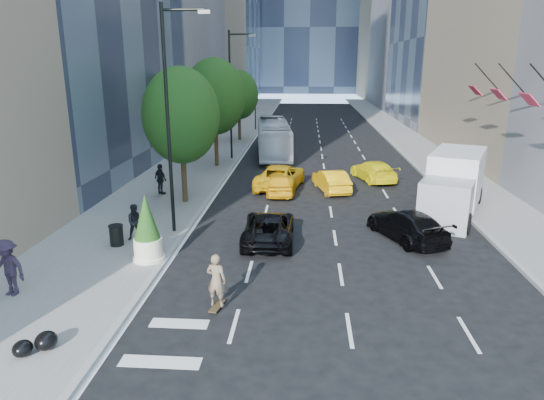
# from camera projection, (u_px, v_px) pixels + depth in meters

# --- Properties ---
(ground) EXTENTS (160.00, 160.00, 0.00)m
(ground) POSITION_uv_depth(u_px,v_px,m) (314.00, 273.00, 18.47)
(ground) COLOR black
(ground) RESTS_ON ground
(sidewalk_left) EXTENTS (6.00, 120.00, 0.15)m
(sidewalk_left) POSITION_uv_depth(u_px,v_px,m) (219.00, 143.00, 47.84)
(sidewalk_left) COLOR slate
(sidewalk_left) RESTS_ON ground
(sidewalk_right) EXTENTS (4.00, 120.00, 0.15)m
(sidewalk_right) POSITION_uv_depth(u_px,v_px,m) (414.00, 145.00, 46.55)
(sidewalk_right) COLOR slate
(sidewalk_right) RESTS_ON ground
(lamp_near) EXTENTS (2.13, 0.22, 10.00)m
(lamp_near) POSITION_uv_depth(u_px,v_px,m) (171.00, 108.00, 21.14)
(lamp_near) COLOR black
(lamp_near) RESTS_ON sidewalk_left
(lamp_far) EXTENTS (2.13, 0.22, 10.00)m
(lamp_far) POSITION_uv_depth(u_px,v_px,m) (232.00, 88.00, 38.41)
(lamp_far) COLOR black
(lamp_far) RESTS_ON sidewalk_left
(tree_near) EXTENTS (4.20, 4.20, 7.46)m
(tree_near) POSITION_uv_depth(u_px,v_px,m) (181.00, 116.00, 26.23)
(tree_near) COLOR #322713
(tree_near) RESTS_ON sidewalk_left
(tree_mid) EXTENTS (4.50, 4.50, 7.99)m
(tree_mid) POSITION_uv_depth(u_px,v_px,m) (215.00, 97.00, 35.73)
(tree_mid) COLOR #322713
(tree_mid) RESTS_ON sidewalk_left
(tree_far) EXTENTS (3.90, 3.90, 6.92)m
(tree_far) POSITION_uv_depth(u_px,v_px,m) (239.00, 95.00, 48.39)
(tree_far) COLOR #322713
(tree_far) RESTS_ON sidewalk_left
(traffic_signal) EXTENTS (2.48, 0.53, 5.20)m
(traffic_signal) POSITION_uv_depth(u_px,v_px,m) (255.00, 94.00, 56.12)
(traffic_signal) COLOR black
(traffic_signal) RESTS_ON sidewalk_left
(facade_flags) EXTENTS (1.85, 13.30, 2.05)m
(facade_flags) POSITION_uv_depth(u_px,v_px,m) (516.00, 93.00, 25.65)
(facade_flags) COLOR black
(facade_flags) RESTS_ON ground
(skateboarder) EXTENTS (0.73, 0.55, 1.80)m
(skateboarder) POSITION_uv_depth(u_px,v_px,m) (216.00, 284.00, 15.56)
(skateboarder) COLOR brown
(skateboarder) RESTS_ON ground
(black_sedan_lincoln) EXTENTS (2.26, 4.77, 1.32)m
(black_sedan_lincoln) POSITION_uv_depth(u_px,v_px,m) (269.00, 227.00, 21.61)
(black_sedan_lincoln) COLOR black
(black_sedan_lincoln) RESTS_ON ground
(black_sedan_mercedes) EXTENTS (3.59, 5.07, 1.36)m
(black_sedan_mercedes) POSITION_uv_depth(u_px,v_px,m) (407.00, 225.00, 21.86)
(black_sedan_mercedes) COLOR black
(black_sedan_mercedes) RESTS_ON ground
(taxi_a) EXTENTS (1.97, 4.13, 1.36)m
(taxi_a) POSITION_uv_depth(u_px,v_px,m) (279.00, 183.00, 29.45)
(taxi_a) COLOR #FFB20D
(taxi_a) RESTS_ON ground
(taxi_b) EXTENTS (2.38, 4.34, 1.36)m
(taxi_b) POSITION_uv_depth(u_px,v_px,m) (331.00, 180.00, 30.16)
(taxi_b) COLOR #F1AA0C
(taxi_b) RESTS_ON ground
(taxi_c) EXTENTS (3.32, 5.77, 1.51)m
(taxi_c) POSITION_uv_depth(u_px,v_px,m) (280.00, 176.00, 30.87)
(taxi_c) COLOR #E2AA0B
(taxi_c) RESTS_ON ground
(taxi_d) EXTENTS (3.12, 4.97, 1.34)m
(taxi_d) POSITION_uv_depth(u_px,v_px,m) (373.00, 171.00, 32.87)
(taxi_d) COLOR #FFEB0D
(taxi_d) RESTS_ON ground
(city_bus) EXTENTS (3.72, 11.17, 3.05)m
(city_bus) POSITION_uv_depth(u_px,v_px,m) (273.00, 138.00, 41.49)
(city_bus) COLOR white
(city_bus) RESTS_ON ground
(box_truck) EXTENTS (4.91, 7.17, 3.24)m
(box_truck) POSITION_uv_depth(u_px,v_px,m) (454.00, 184.00, 25.26)
(box_truck) COLOR silver
(box_truck) RESTS_ON ground
(pedestrian_a) EXTENTS (0.97, 0.89, 1.63)m
(pedestrian_a) POSITION_uv_depth(u_px,v_px,m) (136.00, 222.00, 21.37)
(pedestrian_a) COLOR black
(pedestrian_a) RESTS_ON sidewalk_left
(pedestrian_b) EXTENTS (1.12, 1.03, 1.84)m
(pedestrian_b) POSITION_uv_depth(u_px,v_px,m) (161.00, 179.00, 28.77)
(pedestrian_b) COLOR black
(pedestrian_b) RESTS_ON sidewalk_left
(pedestrian_c) EXTENTS (1.42, 1.02, 1.98)m
(pedestrian_c) POSITION_uv_depth(u_px,v_px,m) (8.00, 268.00, 16.18)
(pedestrian_c) COLOR #281E2D
(pedestrian_c) RESTS_ON sidewalk_left
(trash_can) EXTENTS (0.57, 0.57, 0.86)m
(trash_can) POSITION_uv_depth(u_px,v_px,m) (116.00, 236.00, 20.80)
(trash_can) COLOR black
(trash_can) RESTS_ON sidewalk_left
(planter_shrub) EXTENTS (1.13, 1.13, 2.70)m
(planter_shrub) POSITION_uv_depth(u_px,v_px,m) (147.00, 229.00, 19.05)
(planter_shrub) COLOR #EFE9C6
(planter_shrub) RESTS_ON sidewalk_left
(garbage_bags) EXTENTS (1.02, 0.98, 0.50)m
(garbage_bags) POSITION_uv_depth(u_px,v_px,m) (37.00, 344.00, 13.15)
(garbage_bags) COLOR black
(garbage_bags) RESTS_ON sidewalk_left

